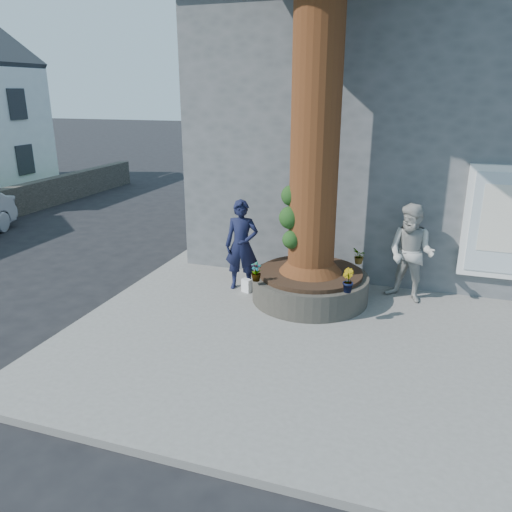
% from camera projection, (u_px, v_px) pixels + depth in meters
% --- Properties ---
extents(ground, '(120.00, 120.00, 0.00)m').
position_uv_depth(ground, '(237.00, 343.00, 8.53)').
color(ground, black).
rests_on(ground, ground).
extents(pavement, '(9.00, 8.00, 0.12)m').
position_uv_depth(pavement, '(335.00, 328.00, 8.96)').
color(pavement, slate).
rests_on(pavement, ground).
extents(yellow_line, '(0.10, 30.00, 0.01)m').
position_uv_depth(yellow_line, '(117.00, 299.00, 10.35)').
color(yellow_line, yellow).
rests_on(yellow_line, ground).
extents(stone_shop, '(10.30, 8.30, 6.30)m').
position_uv_depth(stone_shop, '(420.00, 128.00, 13.25)').
color(stone_shop, '#535658').
rests_on(stone_shop, ground).
extents(planter, '(2.30, 2.30, 0.60)m').
position_uv_depth(planter, '(310.00, 285.00, 9.96)').
color(planter, black).
rests_on(planter, pavement).
extents(man, '(0.76, 0.56, 1.89)m').
position_uv_depth(man, '(242.00, 245.00, 10.32)').
color(man, black).
rests_on(man, pavement).
extents(woman, '(1.15, 1.03, 1.95)m').
position_uv_depth(woman, '(411.00, 253.00, 9.72)').
color(woman, '#ADACA5').
rests_on(woman, pavement).
extents(shopping_bag, '(0.23, 0.19, 0.28)m').
position_uv_depth(shopping_bag, '(247.00, 285.00, 10.36)').
color(shopping_bag, white).
rests_on(shopping_bag, pavement).
extents(plant_a, '(0.21, 0.15, 0.36)m').
position_uv_depth(plant_a, '(256.00, 272.00, 9.30)').
color(plant_a, gray).
rests_on(plant_a, planter).
extents(plant_b, '(0.32, 0.32, 0.43)m').
position_uv_depth(plant_b, '(347.00, 281.00, 8.77)').
color(plant_b, gray).
rests_on(plant_b, planter).
extents(plant_c, '(0.20, 0.20, 0.34)m').
position_uv_depth(plant_c, '(256.00, 272.00, 9.30)').
color(plant_c, gray).
rests_on(plant_c, planter).
extents(plant_d, '(0.31, 0.34, 0.33)m').
position_uv_depth(plant_d, '(359.00, 256.00, 10.21)').
color(plant_d, gray).
rests_on(plant_d, planter).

